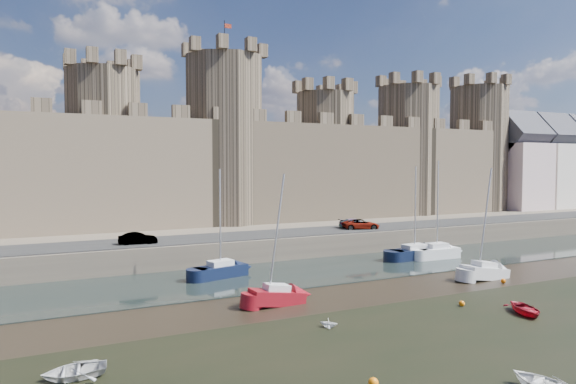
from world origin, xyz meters
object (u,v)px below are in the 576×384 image
at_px(car_2, 355,223).
at_px(sailboat_3, 415,252).
at_px(car_3, 361,224).
at_px(car_1, 138,239).
at_px(sailboat_1, 220,270).
at_px(sailboat_2, 437,251).
at_px(sailboat_5, 484,271).
at_px(sailboat_4, 277,295).

relative_size(car_2, sailboat_3, 0.41).
xyz_separation_m(car_3, sailboat_3, (1.49, -8.46, -2.35)).
height_order(car_1, sailboat_1, sailboat_1).
bearing_deg(sailboat_3, car_3, 98.57).
bearing_deg(sailboat_2, sailboat_3, 162.73).
height_order(car_3, sailboat_5, sailboat_5).
distance_m(car_1, car_3, 27.34).
bearing_deg(sailboat_4, sailboat_3, 22.42).
relative_size(car_3, sailboat_1, 0.46).
bearing_deg(sailboat_4, sailboat_5, -3.85).
relative_size(sailboat_4, sailboat_5, 0.97).
bearing_deg(car_2, sailboat_2, -147.30).
distance_m(car_1, sailboat_2, 32.60).
distance_m(sailboat_1, sailboat_2, 25.09).
distance_m(car_2, sailboat_4, 28.72).
bearing_deg(sailboat_4, car_3, 39.96).
height_order(sailboat_4, sailboat_5, sailboat_5).
bearing_deg(sailboat_3, sailboat_1, 177.35).
height_order(car_3, sailboat_1, sailboat_1).
height_order(sailboat_1, sailboat_5, sailboat_5).
relative_size(car_2, sailboat_5, 0.41).
bearing_deg(car_1, sailboat_1, -134.93).
relative_size(car_1, car_3, 0.83).
height_order(sailboat_1, sailboat_4, sailboat_1).
distance_m(car_1, sailboat_3, 30.03).
distance_m(sailboat_2, sailboat_3, 2.59).
distance_m(sailboat_2, sailboat_5, 10.19).
distance_m(car_1, sailboat_5, 33.88).
bearing_deg(sailboat_5, sailboat_2, 70.08).
height_order(sailboat_1, sailboat_2, sailboat_2).
relative_size(car_2, sailboat_1, 0.42).
relative_size(sailboat_1, sailboat_5, 0.98).
height_order(sailboat_3, sailboat_5, sailboat_3).
xyz_separation_m(car_3, sailboat_4, (-20.23, -18.63, -2.41)).
xyz_separation_m(car_2, sailboat_4, (-20.35, -20.12, -2.38)).
height_order(sailboat_2, sailboat_5, sailboat_2).
distance_m(car_1, car_2, 27.52).
bearing_deg(sailboat_1, car_3, 6.29).
bearing_deg(car_2, sailboat_5, -164.66).
bearing_deg(car_3, car_2, 11.67).
bearing_deg(sailboat_5, sailboat_4, 176.59).
xyz_separation_m(car_1, car_3, (27.34, 0.39, 0.01)).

